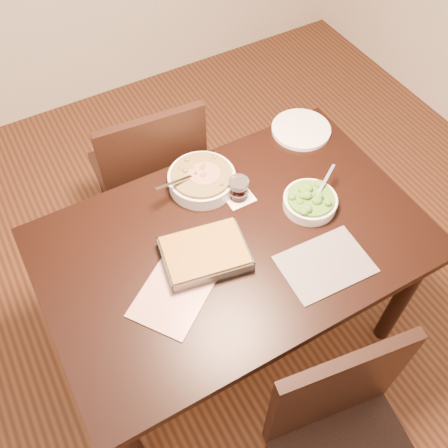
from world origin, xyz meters
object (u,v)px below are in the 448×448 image
at_px(chair_near, 345,443).
at_px(broccoli_bowl, 310,201).
at_px(dinner_plate, 301,129).
at_px(stew_bowl, 202,179).
at_px(wine_tumbler, 238,188).
at_px(baking_dish, 205,254).
at_px(table, 234,254).
at_px(chair_far, 151,174).

bearing_deg(chair_near, broccoli_bowl, 73.46).
bearing_deg(dinner_plate, stew_bowl, -172.68).
distance_m(wine_tumbler, chair_near, 0.95).
bearing_deg(chair_near, wine_tumbler, 90.46).
bearing_deg(wine_tumbler, baking_dish, -142.55).
distance_m(table, chair_far, 0.65).
xyz_separation_m(broccoli_bowl, chair_far, (-0.40, 0.64, -0.24)).
distance_m(table, stew_bowl, 0.32).
relative_size(wine_tumbler, chair_near, 0.09).
bearing_deg(stew_bowl, chair_far, 105.06).
bearing_deg(chair_far, stew_bowl, 109.55).
relative_size(wine_tumbler, chair_far, 0.09).
height_order(table, baking_dish, baking_dish).
height_order(stew_bowl, wine_tumbler, stew_bowl).
height_order(dinner_plate, chair_far, chair_far).
relative_size(broccoli_bowl, dinner_plate, 0.87).
height_order(table, stew_bowl, stew_bowl).
bearing_deg(wine_tumbler, chair_near, -98.03).
height_order(baking_dish, chair_far, chair_far).
bearing_deg(stew_bowl, table, -94.15).
relative_size(wine_tumbler, dinner_plate, 0.34).
xyz_separation_m(broccoli_bowl, dinner_plate, (0.21, 0.36, -0.02)).
height_order(dinner_plate, chair_near, chair_near).
bearing_deg(broccoli_bowl, stew_bowl, 136.38).
distance_m(broccoli_bowl, baking_dish, 0.46).
distance_m(wine_tumbler, chair_far, 0.56).
relative_size(broccoli_bowl, chair_far, 0.23).
bearing_deg(chair_near, chair_far, 101.02).
distance_m(table, broccoli_bowl, 0.35).
relative_size(baking_dish, chair_far, 0.34).
height_order(stew_bowl, broccoli_bowl, stew_bowl).
xyz_separation_m(wine_tumbler, chair_near, (-0.13, -0.91, -0.26)).
distance_m(baking_dish, chair_far, 0.70).
bearing_deg(chair_near, table, 97.64).
distance_m(table, dinner_plate, 0.66).
distance_m(wine_tumbler, dinner_plate, 0.47).
bearing_deg(baking_dish, broccoli_bowl, 12.36).
xyz_separation_m(stew_bowl, baking_dish, (-0.15, -0.31, -0.01)).
height_order(broccoli_bowl, chair_near, chair_near).
relative_size(broccoli_bowl, chair_near, 0.23).
bearing_deg(table, dinner_plate, 33.53).
distance_m(stew_bowl, wine_tumbler, 0.15).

